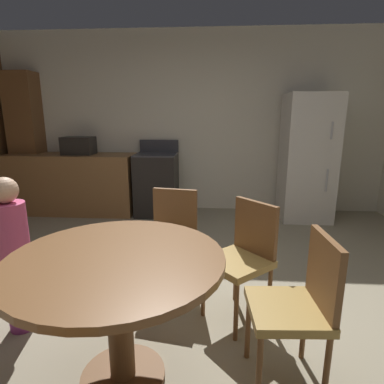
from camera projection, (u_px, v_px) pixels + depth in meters
The scene contains 12 objects.
ground_plane at pixel (163, 319), 2.33m from camera, with size 14.00×14.00×0.00m, color gray.
wall_back at pixel (192, 123), 4.88m from camera, with size 6.14×0.12×2.70m, color silver.
kitchen_counter at pixel (72, 184), 4.83m from camera, with size 1.92×0.60×0.90m, color olive.
pantry_column at pixel (28, 143), 4.91m from camera, with size 0.44×0.36×2.10m, color brown.
oven_range at pixel (157, 184), 4.74m from camera, with size 0.60×0.60×1.10m.
refrigerator at pixel (307, 158), 4.44m from camera, with size 0.68×0.68×1.76m.
microwave at pixel (79, 146), 4.68m from camera, with size 0.44×0.32×0.26m, color black.
dining_table at pixel (118, 284), 1.67m from camera, with size 1.14×1.14×0.76m.
chair_north at pixel (172, 235), 2.62m from camera, with size 0.46×0.46×0.87m.
chair_northeast at pixel (244, 253), 2.28m from camera, with size 0.56×0.56×0.87m.
chair_east at pixel (300, 301), 1.69m from camera, with size 0.42×0.42×0.87m.
person_child at pixel (13, 252), 2.11m from camera, with size 0.29×0.29×1.09m.
Camera 1 is at (0.35, -2.02, 1.47)m, focal length 29.48 mm.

